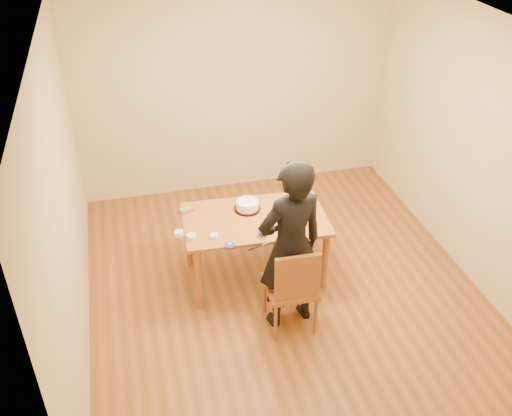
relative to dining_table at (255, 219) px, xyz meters
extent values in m
cube|color=brown|center=(0.24, -0.29, -0.73)|extent=(4.00, 4.50, 0.00)
cube|color=silver|center=(0.24, -0.29, 1.97)|extent=(4.00, 4.50, 0.00)
cube|color=tan|center=(0.24, 1.96, 0.62)|extent=(4.00, 0.00, 2.70)
cube|color=tan|center=(-1.76, -0.29, 0.62)|extent=(0.00, 4.50, 2.70)
cube|color=tan|center=(2.24, -0.29, 0.62)|extent=(0.00, 4.50, 2.70)
cube|color=brown|center=(0.00, 0.00, 0.00)|extent=(1.51, 0.95, 0.04)
cube|color=brown|center=(0.15, -0.78, -0.28)|extent=(0.48, 0.48, 0.04)
cylinder|color=#AF1A0B|center=(-0.04, 0.17, 0.03)|extent=(0.27, 0.27, 0.02)
cylinder|color=white|center=(-0.04, 0.17, 0.08)|extent=(0.24, 0.24, 0.08)
ellipsoid|color=white|center=(-0.04, 0.17, 0.13)|extent=(0.23, 0.23, 0.03)
cylinder|color=white|center=(0.00, -0.32, 0.05)|extent=(0.08, 0.08, 0.07)
cylinder|color=#1B36B3|center=(-0.34, -0.39, 0.02)|extent=(0.10, 0.10, 0.01)
ellipsoid|color=white|center=(-0.34, -0.39, 0.04)|extent=(0.04, 0.04, 0.02)
cylinder|color=white|center=(-0.47, -0.23, 0.04)|extent=(0.08, 0.08, 0.04)
cylinder|color=white|center=(-0.68, -0.19, 0.04)|extent=(0.09, 0.09, 0.04)
cylinder|color=white|center=(-0.79, -0.11, 0.04)|extent=(0.09, 0.09, 0.04)
cube|color=#C52E61|center=(-0.66, 0.28, 0.03)|extent=(0.16, 0.12, 0.02)
cube|color=green|center=(-0.67, 0.29, 0.05)|extent=(0.14, 0.10, 0.02)
cube|color=black|center=(-0.12, -0.49, 0.02)|extent=(0.15, 0.06, 0.01)
imported|color=black|center=(0.15, -0.73, 0.15)|extent=(0.71, 0.53, 1.77)
camera|label=1|loc=(-1.17, -4.66, 3.27)|focal=40.00mm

